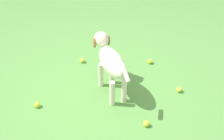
{
  "coord_description": "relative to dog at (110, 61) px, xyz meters",
  "views": [
    {
      "loc": [
        2.27,
        1.24,
        2.16
      ],
      "look_at": [
        -0.13,
        0.21,
        0.33
      ],
      "focal_mm": 45.21,
      "sensor_mm": 36.0,
      "label": 1
    }
  ],
  "objects": [
    {
      "name": "ground",
      "position": [
        0.17,
        -0.17,
        -0.43
      ],
      "size": [
        14.0,
        14.0,
        0.0
      ],
      "primitive_type": "plane",
      "color": "#548C42"
    },
    {
      "name": "tennis_ball_0",
      "position": [
        0.6,
        -0.63,
        -0.39
      ],
      "size": [
        0.07,
        0.07,
        0.07
      ],
      "primitive_type": "sphere",
      "color": "#D3E337",
      "rests_on": "ground"
    },
    {
      "name": "tennis_ball_1",
      "position": [
        -0.4,
        -0.6,
        -0.39
      ],
      "size": [
        0.07,
        0.07,
        0.07
      ],
      "primitive_type": "sphere",
      "color": "#D0E33C",
      "rests_on": "ground"
    },
    {
      "name": "tennis_ball_4",
      "position": [
        -0.75,
        0.27,
        -0.39
      ],
      "size": [
        0.07,
        0.07,
        0.07
      ],
      "primitive_type": "sphere",
      "color": "#C9DE2C",
      "rests_on": "ground"
    },
    {
      "name": "tennis_ball_2",
      "position": [
        -0.29,
        0.77,
        -0.39
      ],
      "size": [
        0.07,
        0.07,
        0.07
      ],
      "primitive_type": "sphere",
      "color": "#CFE53C",
      "rests_on": "ground"
    },
    {
      "name": "tennis_ball_3",
      "position": [
        0.4,
        0.58,
        -0.39
      ],
      "size": [
        0.07,
        0.07,
        0.07
      ],
      "primitive_type": "sphere",
      "color": "#D1D337",
      "rests_on": "ground"
    },
    {
      "name": "dog",
      "position": [
        0.0,
        0.0,
        0.0
      ],
      "size": [
        0.71,
        0.71,
        0.64
      ],
      "rotation": [
        0.0,
        0.0,
        3.93
      ],
      "color": "silver",
      "rests_on": "ground"
    }
  ]
}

